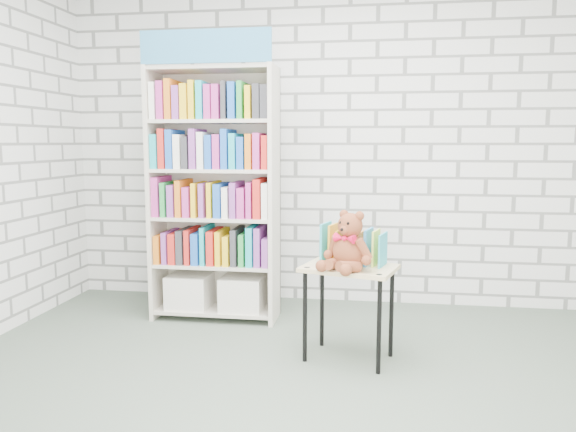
# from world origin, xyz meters

# --- Properties ---
(ground) EXTENTS (4.50, 4.50, 0.00)m
(ground) POSITION_xyz_m (0.00, 0.00, 0.00)
(ground) COLOR #495649
(ground) RESTS_ON ground
(room_shell) EXTENTS (4.52, 4.02, 2.81)m
(room_shell) POSITION_xyz_m (0.00, 0.00, 1.78)
(room_shell) COLOR silver
(room_shell) RESTS_ON ground
(bookshelf) EXTENTS (1.00, 0.39, 2.24)m
(bookshelf) POSITION_xyz_m (-0.79, 1.36, 1.02)
(bookshelf) COLOR beige
(bookshelf) RESTS_ON ground
(display_table) EXTENTS (0.66, 0.54, 0.62)m
(display_table) POSITION_xyz_m (0.31, 0.62, 0.53)
(display_table) COLOR tan
(display_table) RESTS_ON ground
(table_books) EXTENTS (0.44, 0.28, 0.24)m
(table_books) POSITION_xyz_m (0.34, 0.71, 0.74)
(table_books) COLOR #2AA5B9
(table_books) RESTS_ON display_table
(teddy_bear) EXTENTS (0.36, 0.34, 0.37)m
(teddy_bear) POSITION_xyz_m (0.31, 0.52, 0.77)
(teddy_bear) COLOR brown
(teddy_bear) RESTS_ON display_table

